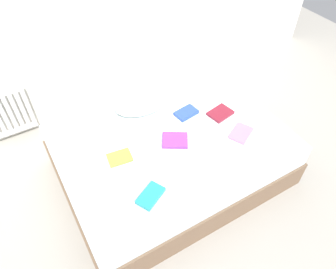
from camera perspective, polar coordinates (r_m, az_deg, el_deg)
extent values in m
plane|color=#9E998E|center=(3.17, 0.46, -6.60)|extent=(8.00, 8.00, 0.00)
cube|color=brown|center=(3.06, 0.47, -5.01)|extent=(2.00, 1.50, 0.28)
cube|color=silver|center=(2.87, 0.50, -1.87)|extent=(1.96, 1.46, 0.22)
cylinder|color=white|center=(3.57, -27.55, 3.16)|extent=(0.04, 0.04, 0.52)
cylinder|color=white|center=(3.57, -26.64, 3.51)|extent=(0.04, 0.04, 0.52)
cylinder|color=white|center=(3.57, -25.73, 3.87)|extent=(0.04, 0.04, 0.52)
cylinder|color=white|center=(3.57, -24.83, 4.23)|extent=(0.04, 0.04, 0.52)
cylinder|color=white|center=(3.56, -23.91, 4.58)|extent=(0.04, 0.04, 0.52)
cube|color=white|center=(3.72, -25.90, 0.66)|extent=(0.47, 0.04, 0.04)
ellipsoid|color=white|center=(3.04, -4.60, 5.93)|extent=(0.56, 0.36, 0.13)
cube|color=pink|center=(2.88, 13.07, 0.24)|extent=(0.27, 0.24, 0.02)
cube|color=teal|center=(2.39, -3.17, -10.99)|extent=(0.25, 0.21, 0.03)
cube|color=purple|center=(2.74, 1.26, -1.06)|extent=(0.28, 0.27, 0.03)
cube|color=#2847B7|center=(3.00, 3.31, 3.94)|extent=(0.23, 0.16, 0.03)
cube|color=#8CC638|center=(2.64, -8.75, -4.14)|extent=(0.21, 0.16, 0.03)
cube|color=maroon|center=(3.03, 9.43, 3.83)|extent=(0.25, 0.20, 0.03)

